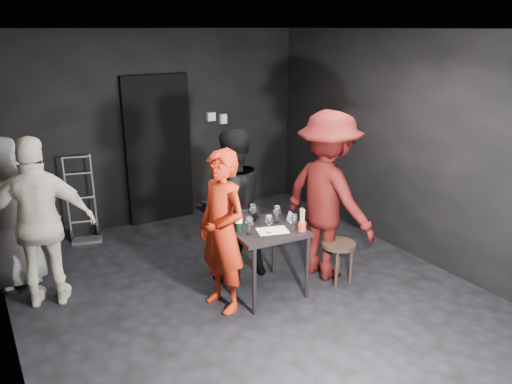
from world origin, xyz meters
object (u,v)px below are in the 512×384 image
stool (339,250)px  bystander_grey (6,205)px  man_maroon (329,175)px  tasting_table (265,236)px  breadstick_cup (302,220)px  bystander_cream (39,210)px  hand_truck (84,224)px  server_red (222,224)px  woman_black (231,196)px  wine_bottle (239,219)px

stool → bystander_grey: bearing=149.9°
man_maroon → bystander_grey: size_ratio=1.28×
man_maroon → tasting_table: bearing=82.0°
tasting_table → man_maroon: size_ratio=0.32×
stool → breadstick_cup: breadstick_cup is taller
bystander_cream → man_maroon: bearing=179.8°
man_maroon → stool: bearing=171.3°
stool → bystander_grey: (-3.07, 1.78, 0.55)m
hand_truck → breadstick_cup: size_ratio=4.47×
bystander_cream → breadstick_cup: bearing=170.1°
bystander_cream → hand_truck: bearing=-96.2°
server_red → breadstick_cup: 0.82m
server_red → man_maroon: size_ratio=0.76×
tasting_table → man_maroon: 0.98m
tasting_table → server_red: (-0.51, -0.03, 0.25)m
woman_black → bystander_grey: 2.37m
hand_truck → tasting_table: hand_truck is taller
bystander_cream → bystander_grey: 0.65m
bystander_grey → tasting_table: bearing=137.5°
bystander_cream → bystander_grey: bearing=-49.0°
breadstick_cup → bystander_grey: bearing=144.1°
hand_truck → bystander_cream: 1.81m
stool → man_maroon: bearing=89.9°
man_maroon → breadstick_cup: bearing=108.3°
wine_bottle → bystander_grey: bearing=142.8°
bystander_grey → breadstick_cup: size_ratio=7.23×
hand_truck → man_maroon: man_maroon is taller
server_red → woman_black: (0.38, 0.52, 0.07)m
bystander_grey → woman_black: bearing=145.5°
hand_truck → server_red: size_ratio=0.64×
server_red → bystander_cream: 1.80m
bystander_cream → breadstick_cup: 2.59m
tasting_table → server_red: server_red is taller
woman_black → wine_bottle: woman_black is taller
woman_black → hand_truck: bearing=-64.7°
woman_black → wine_bottle: bearing=64.8°
bystander_grey → wine_bottle: (1.97, -1.50, -0.05)m
tasting_table → breadstick_cup: size_ratio=2.92×
hand_truck → server_red: (0.82, -2.46, 0.69)m
tasting_table → breadstick_cup: (0.27, -0.27, 0.21)m
man_maroon → bystander_cream: bearing=62.6°
woman_black → breadstick_cup: woman_black is taller
stool → bystander_cream: bystander_cream is taller
stool → woman_black: (-0.95, 0.71, 0.59)m
stool → server_red: 1.44m
tasting_table → stool: tasting_table is taller
hand_truck → tasting_table: (1.33, -2.43, 0.44)m
woman_black → bystander_grey: size_ratio=1.05×
hand_truck → bystander_grey: size_ratio=0.62×
breadstick_cup → tasting_table: bearing=135.5°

